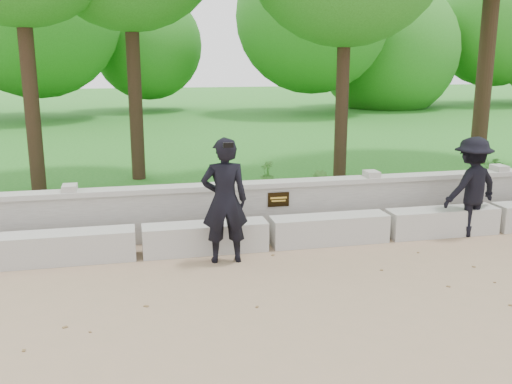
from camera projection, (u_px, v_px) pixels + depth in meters
ground at (305, 295)px, 7.17m from camera, size 80.00×80.00×0.00m
lawn at (188, 137)px, 20.44m from camera, size 40.00×22.00×0.25m
concrete_bench at (269, 233)px, 8.93m from camera, size 11.90×0.45×0.45m
parapet_wall at (259, 207)px, 9.54m from camera, size 12.50×0.35×0.90m
man_main at (225, 201)px, 8.15m from camera, size 0.69×0.62×1.83m
visitor_mid at (471, 187)px, 9.42m from camera, size 1.20×0.88×1.66m
shrub_b at (322, 188)px, 10.46m from camera, size 0.46×0.45×0.65m
shrub_c at (493, 168)px, 12.30m from camera, size 0.64×0.57×0.65m
shrub_d at (267, 174)px, 12.08m from camera, size 0.38×0.39×0.52m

